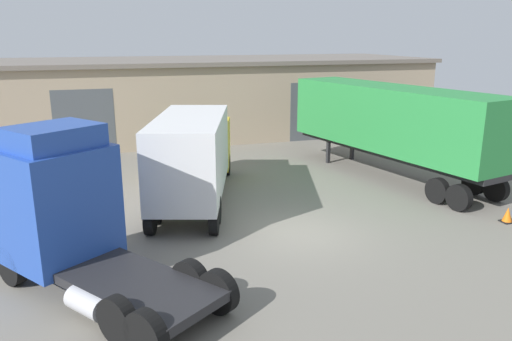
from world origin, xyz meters
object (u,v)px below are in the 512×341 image
tractor_unit_blue (68,211)px  container_trailer_green (392,121)px  box_truck_yellow (193,153)px  traffic_cone (507,215)px

tractor_unit_blue → container_trailer_green: 15.07m
tractor_unit_blue → box_truck_yellow: bearing=-73.4°
container_trailer_green → box_truck_yellow: container_trailer_green is taller
box_truck_yellow → traffic_cone: bearing=-101.6°
container_trailer_green → traffic_cone: bearing=174.4°
container_trailer_green → tractor_unit_blue: bearing=102.6°
traffic_cone → box_truck_yellow: bearing=150.6°
tractor_unit_blue → container_trailer_green: tractor_unit_blue is taller
tractor_unit_blue → box_truck_yellow: 7.09m
tractor_unit_blue → traffic_cone: bearing=-125.6°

